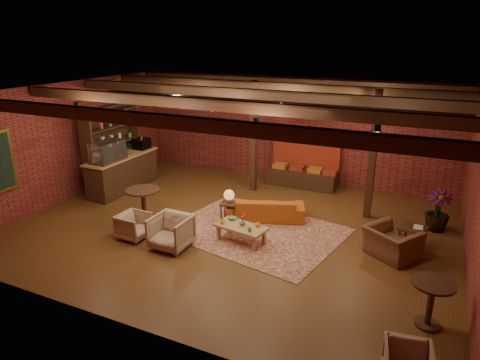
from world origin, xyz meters
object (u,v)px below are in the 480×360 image
at_px(armchair_a, 134,225).
at_px(side_table_lamp, 229,197).
at_px(round_table_right, 431,297).
at_px(sofa, 265,208).
at_px(plant_tall, 444,171).
at_px(round_table_left, 143,200).
at_px(armchair_right, 392,238).
at_px(side_table_book, 413,229).
at_px(coffee_table, 241,227).
at_px(armchair_b, 171,231).

bearing_deg(armchair_a, side_table_lamp, -39.90).
bearing_deg(round_table_right, sofa, 144.56).
bearing_deg(round_table_right, side_table_lamp, 154.06).
relative_size(sofa, side_table_lamp, 2.33).
height_order(sofa, plant_tall, plant_tall).
xyz_separation_m(round_table_left, plant_tall, (6.51, 2.54, 0.89)).
xyz_separation_m(armchair_right, round_table_right, (0.80, -2.07, 0.09)).
relative_size(round_table_left, side_table_book, 1.36).
bearing_deg(coffee_table, armchair_a, -159.44).
distance_m(armchair_a, armchair_right, 5.60).
xyz_separation_m(armchair_a, round_table_right, (6.18, -0.51, 0.20)).
bearing_deg(round_table_left, armchair_a, -68.26).
relative_size(side_table_lamp, armchair_a, 1.26).
distance_m(armchair_right, round_table_right, 2.22).
xyz_separation_m(round_table_right, plant_tall, (0.00, 3.87, 0.94)).
relative_size(coffee_table, side_table_lamp, 1.49).
distance_m(round_table_left, plant_tall, 7.04).
xyz_separation_m(armchair_b, round_table_right, (5.16, -0.48, 0.12)).
distance_m(side_table_book, round_table_right, 2.53).
bearing_deg(round_table_right, armchair_b, 174.67).
bearing_deg(armchair_right, armchair_b, 53.21).
height_order(side_table_book, round_table_right, round_table_right).
xyz_separation_m(side_table_lamp, armchair_right, (3.84, -0.19, -0.19)).
bearing_deg(armchair_a, round_table_right, -93.28).
xyz_separation_m(side_table_lamp, armchair_a, (-1.54, -1.75, -0.30)).
distance_m(round_table_left, armchair_right, 5.75).
distance_m(round_table_left, armchair_b, 1.60).
relative_size(armchair_right, plant_tall, 0.34).
distance_m(side_table_lamp, round_table_left, 2.08).
xyz_separation_m(round_table_left, round_table_right, (6.51, -1.33, -0.06)).
bearing_deg(plant_tall, round_table_left, -158.70).
height_order(sofa, armchair_a, armchair_a).
xyz_separation_m(side_table_book, plant_tall, (0.44, 1.37, 0.94)).
relative_size(side_table_lamp, round_table_right, 1.05).
bearing_deg(round_table_right, armchair_a, 175.26).
bearing_deg(sofa, armchair_a, 23.60).
distance_m(side_table_lamp, armchair_b, 1.86).
bearing_deg(side_table_lamp, plant_tall, 19.07).
height_order(sofa, armchair_right, armchair_right).
height_order(armchair_a, armchair_b, armchair_b).
bearing_deg(side_table_book, side_table_lamp, -176.80).
bearing_deg(armchair_b, round_table_left, 148.32).
bearing_deg(round_table_left, sofa, 28.67).
height_order(sofa, side_table_book, side_table_book).
distance_m(sofa, side_table_book, 3.46).
xyz_separation_m(sofa, plant_tall, (3.88, 1.10, 1.18)).
height_order(side_table_lamp, round_table_right, side_table_lamp).
distance_m(coffee_table, plant_tall, 4.77).
height_order(armchair_a, armchair_right, armchair_right).
distance_m(sofa, round_table_right, 4.77).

